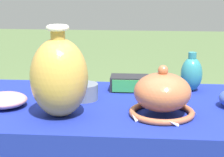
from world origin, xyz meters
TOP-DOWN VIEW (x-y plane):
  - display_table at (0.00, -0.02)m, footprint 1.16×0.66m
  - vase_tall_bulbous at (-0.19, -0.15)m, footprint 0.20×0.20m
  - vase_dome_bell at (0.17, -0.11)m, footprint 0.24×0.24m
  - mosaic_tile_box at (0.04, 0.20)m, footprint 0.16×0.10m
  - bowl_shallow_rose at (-0.42, -0.07)m, footprint 0.17×0.17m
  - cup_wide_charcoal at (-0.25, 0.15)m, footprint 0.13×0.13m
  - jar_round_teal at (0.30, 0.22)m, footprint 0.09×0.09m
  - pot_squat_slate at (-0.14, 0.05)m, footprint 0.12×0.12m

SIDE VIEW (x-z plane):
  - display_table at x=0.00m, z-range 0.28..0.99m
  - bowl_shallow_rose at x=-0.42m, z-range 0.71..0.76m
  - mosaic_tile_box at x=0.04m, z-range 0.71..0.77m
  - pot_squat_slate at x=-0.14m, z-range 0.71..0.77m
  - cup_wide_charcoal at x=-0.25m, z-range 0.71..0.79m
  - vase_dome_bell at x=0.17m, z-range 0.69..0.87m
  - jar_round_teal at x=0.30m, z-range 0.70..0.87m
  - vase_tall_bulbous at x=-0.19m, z-range 0.69..1.01m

